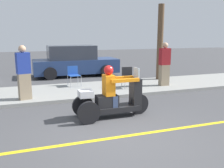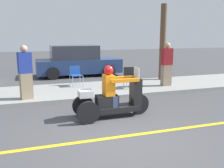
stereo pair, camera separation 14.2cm
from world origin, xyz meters
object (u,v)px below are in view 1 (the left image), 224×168
Objects in this scene: spectator_with_child at (164,65)px; spectator_near_curb at (24,74)px; folding_chair_set_back at (74,74)px; parked_car_lot_far at (75,62)px; tree_trunk at (160,42)px; motorcycle_trike at (112,99)px; folding_chair_curbside at (128,75)px.

spectator_near_curb is at bearing -175.23° from spectator_with_child.
spectator_with_child is at bearing -18.51° from folding_chair_set_back.
parked_car_lot_far is (2.63, 4.88, -0.21)m from spectator_near_curb.
folding_chair_set_back is at bearing -177.39° from tree_trunk.
folding_chair_set_back is 4.35m from tree_trunk.
motorcycle_trike is 3.27m from spectator_near_curb.
spectator_near_curb reaches higher than motorcycle_trike.
spectator_with_child reaches higher than folding_chair_curbside.
tree_trunk reaches higher than folding_chair_set_back.
motorcycle_trike is at bearing -139.75° from spectator_with_child.
spectator_with_child is at bearing 4.77° from spectator_near_curb.
tree_trunk reaches higher than parked_car_lot_far.
spectator_with_child is 0.52× the size of tree_trunk.
folding_chair_curbside is at bearing -28.41° from folding_chair_set_back.
spectator_near_curb is 2.59m from folding_chair_set_back.
folding_chair_set_back is (-3.60, 1.20, -0.36)m from spectator_with_child.
folding_chair_curbside is 0.18× the size of parked_car_lot_far.
spectator_with_child is at bearing -4.40° from folding_chair_curbside.
spectator_near_curb is at bearing -171.57° from folding_chair_curbside.
tree_trunk is at bearing -40.91° from parked_car_lot_far.
motorcycle_trike is at bearing -132.77° from tree_trunk.
spectator_near_curb reaches higher than parked_car_lot_far.
folding_chair_curbside is (-1.60, 0.12, -0.36)m from spectator_with_child.
tree_trunk is at bearing 30.40° from folding_chair_curbside.
motorcycle_trike is 2.60× the size of folding_chair_set_back.
tree_trunk is (2.17, 1.27, 1.24)m from folding_chair_curbside.
parked_car_lot_far reaches higher than motorcycle_trike.
spectator_near_curb is 5.55m from parked_car_lot_far.
tree_trunk reaches higher than spectator_with_child.
folding_chair_curbside is 0.24× the size of tree_trunk.
parked_car_lot_far is at bearing 78.07° from folding_chair_set_back.
spectator_with_child is at bearing -56.55° from parked_car_lot_far.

